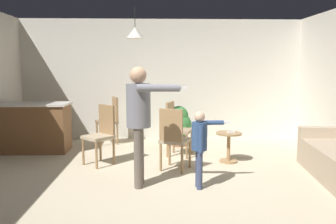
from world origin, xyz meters
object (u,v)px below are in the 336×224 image
(kitchen_counter, at_px, (37,127))
(dining_chair_spare, at_px, (176,127))
(dining_chair_by_counter, at_px, (174,137))
(potted_plant_corner, at_px, (179,124))
(dining_chair_near_wall, at_px, (102,132))
(spare_remote_on_table, at_px, (231,132))
(side_table_by_couch, at_px, (229,143))
(person_child, at_px, (200,141))
(dining_chair_centre_back, at_px, (110,118))
(person_adult, at_px, (140,113))

(kitchen_counter, height_order, dining_chair_spare, dining_chair_spare)
(dining_chair_by_counter, height_order, potted_plant_corner, dining_chair_by_counter)
(dining_chair_near_wall, height_order, spare_remote_on_table, dining_chair_near_wall)
(dining_chair_near_wall, bearing_deg, kitchen_counter, 10.12)
(side_table_by_couch, relative_size, person_child, 0.49)
(person_child, distance_m, potted_plant_corner, 2.55)
(kitchen_counter, xyz_separation_m, spare_remote_on_table, (3.59, -0.91, 0.06))
(dining_chair_spare, bearing_deg, dining_chair_by_counter, 15.06)
(person_child, distance_m, dining_chair_spare, 1.76)
(dining_chair_by_counter, bearing_deg, dining_chair_near_wall, -174.87)
(dining_chair_near_wall, bearing_deg, dining_chair_spare, -115.46)
(side_table_by_couch, relative_size, dining_chair_spare, 0.52)
(kitchen_counter, xyz_separation_m, dining_chair_by_counter, (2.59, -1.34, 0.07))
(potted_plant_corner, bearing_deg, dining_chair_by_counter, -96.20)
(dining_chair_centre_back, bearing_deg, dining_chair_spare, -149.67)
(dining_chair_spare, bearing_deg, dining_chair_centre_back, -107.86)
(person_adult, bearing_deg, kitchen_counter, -131.45)
(kitchen_counter, distance_m, dining_chair_near_wall, 1.66)
(person_child, height_order, spare_remote_on_table, person_child)
(dining_chair_near_wall, xyz_separation_m, dining_chair_spare, (1.29, 0.51, 0.00))
(person_child, bearing_deg, spare_remote_on_table, 147.47)
(side_table_by_couch, relative_size, dining_chair_near_wall, 0.52)
(person_child, xyz_separation_m, spare_remote_on_table, (0.69, 1.22, -0.12))
(dining_chair_centre_back, bearing_deg, dining_chair_by_counter, -169.16)
(person_adult, xyz_separation_m, dining_chair_centre_back, (-0.76, 2.71, -0.47))
(dining_chair_spare, relative_size, potted_plant_corner, 1.20)
(potted_plant_corner, bearing_deg, side_table_by_couch, -58.52)
(kitchen_counter, distance_m, potted_plant_corner, 2.81)
(side_table_by_couch, height_order, potted_plant_corner, potted_plant_corner)
(dining_chair_near_wall, distance_m, dining_chair_spare, 1.38)
(person_adult, xyz_separation_m, spare_remote_on_table, (1.51, 1.11, -0.48))
(dining_chair_by_counter, distance_m, dining_chair_centre_back, 2.38)
(side_table_by_couch, xyz_separation_m, spare_remote_on_table, (0.03, -0.04, 0.21))
(dining_chair_by_counter, distance_m, dining_chair_near_wall, 1.27)
(kitchen_counter, bearing_deg, person_child, -36.35)
(dining_chair_by_counter, relative_size, dining_chair_centre_back, 1.00)
(potted_plant_corner, bearing_deg, kitchen_counter, -171.69)
(spare_remote_on_table, bearing_deg, dining_chair_by_counter, -157.17)
(dining_chair_near_wall, bearing_deg, dining_chair_centre_back, -44.57)
(person_child, relative_size, potted_plant_corner, 1.26)
(dining_chair_by_counter, bearing_deg, person_child, -43.67)
(dining_chair_by_counter, distance_m, dining_chair_spare, 0.95)
(kitchen_counter, height_order, potted_plant_corner, kitchen_counter)
(kitchen_counter, relative_size, dining_chair_near_wall, 1.26)
(side_table_by_couch, height_order, spare_remote_on_table, spare_remote_on_table)
(dining_chair_by_counter, bearing_deg, side_table_by_couch, 50.45)
(dining_chair_spare, bearing_deg, potted_plant_corner, -166.46)
(dining_chair_spare, xyz_separation_m, potted_plant_corner, (0.10, 0.80, -0.09))
(side_table_by_couch, height_order, person_child, person_child)
(side_table_by_couch, xyz_separation_m, dining_chair_spare, (-0.88, 0.48, 0.22))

